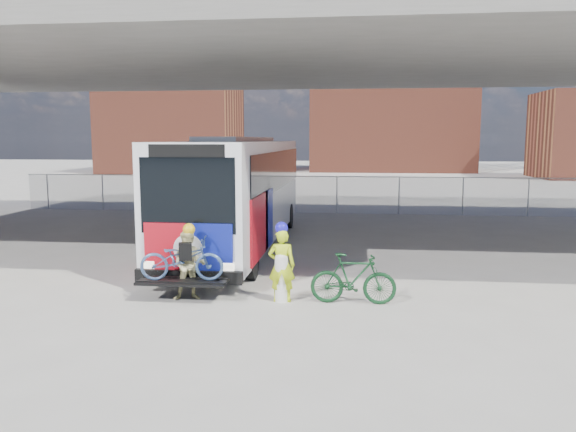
% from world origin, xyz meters
% --- Properties ---
extents(ground, '(160.00, 160.00, 0.00)m').
position_xyz_m(ground, '(0.00, 0.00, 0.00)').
color(ground, '#9E9991').
rests_on(ground, ground).
extents(bus, '(2.67, 12.97, 3.69)m').
position_xyz_m(bus, '(-2.00, 3.04, 2.11)').
color(bus, silver).
rests_on(bus, ground).
extents(overpass, '(40.00, 16.00, 7.95)m').
position_xyz_m(overpass, '(0.00, 4.00, 6.54)').
color(overpass, '#605E59').
rests_on(overpass, ground).
extents(chainlink_fence, '(30.00, 0.06, 30.00)m').
position_xyz_m(chainlink_fence, '(0.00, 12.00, 1.42)').
color(chainlink_fence, gray).
rests_on(chainlink_fence, ground).
extents(brick_buildings, '(54.00, 22.00, 12.00)m').
position_xyz_m(brick_buildings, '(1.23, 48.23, 5.42)').
color(brick_buildings, brown).
rests_on(brick_buildings, ground).
extents(smokestack, '(2.20, 2.20, 25.00)m').
position_xyz_m(smokestack, '(14.00, 55.00, 12.50)').
color(smokestack, brown).
rests_on(smokestack, ground).
extents(bollard, '(0.29, 0.29, 1.13)m').
position_xyz_m(bollard, '(0.21, -3.27, 0.60)').
color(bollard, white).
rests_on(bollard, ground).
extents(cyclist_hivis, '(0.63, 0.44, 1.81)m').
position_xyz_m(cyclist_hivis, '(0.22, -3.27, 0.87)').
color(cyclist_hivis, '#C2DD17').
rests_on(cyclist_hivis, ground).
extents(cyclist_tan, '(0.90, 0.77, 1.76)m').
position_xyz_m(cyclist_tan, '(-1.86, -3.37, 0.83)').
color(cyclist_tan, '#D2C987').
rests_on(cyclist_tan, ground).
extents(bike_parked, '(1.90, 0.55, 1.14)m').
position_xyz_m(bike_parked, '(1.81, -3.27, 0.57)').
color(bike_parked, '#123A1D').
rests_on(bike_parked, ground).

